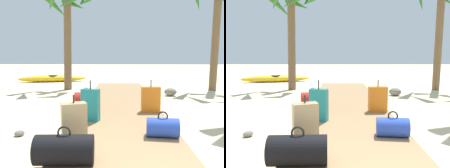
# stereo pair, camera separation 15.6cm
# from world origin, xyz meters

# --- Properties ---
(ground_plane) EXTENTS (60.00, 60.00, 0.00)m
(ground_plane) POSITION_xyz_m (0.00, 3.66, 0.00)
(ground_plane) COLOR beige
(boardwalk) EXTENTS (1.92, 9.16, 0.08)m
(boardwalk) POSITION_xyz_m (0.00, 4.58, 0.04)
(boardwalk) COLOR #9E7A51
(boardwalk) RESTS_ON ground
(duffel_bag_red) EXTENTS (0.64, 0.52, 0.51)m
(duffel_bag_red) POSITION_xyz_m (-0.86, 4.01, 0.28)
(duffel_bag_red) COLOR red
(duffel_bag_red) RESTS_ON boardwalk
(duffel_bag_blue) EXTENTS (0.54, 0.37, 0.42)m
(duffel_bag_blue) POSITION_xyz_m (0.64, 1.95, 0.24)
(duffel_bag_blue) COLOR #2847B7
(duffel_bag_blue) RESTS_ON boardwalk
(suitcase_teal) EXTENTS (0.39, 0.26, 0.81)m
(suitcase_teal) POSITION_xyz_m (-0.61, 2.86, 0.40)
(suitcase_teal) COLOR #197A7F
(suitcase_teal) RESTS_ON boardwalk
(suitcase_orange) EXTENTS (0.43, 0.20, 0.75)m
(suitcase_orange) POSITION_xyz_m (0.69, 3.63, 0.37)
(suitcase_orange) COLOR orange
(suitcase_orange) RESTS_ON boardwalk
(suitcase_tan) EXTENTS (0.40, 0.30, 0.74)m
(suitcase_tan) POSITION_xyz_m (-0.70, 1.56, 0.40)
(suitcase_tan) COLOR tan
(suitcase_tan) RESTS_ON boardwalk
(duffel_bag_black) EXTENTS (0.71, 0.39, 0.47)m
(duffel_bag_black) POSITION_xyz_m (-0.71, 0.98, 0.26)
(duffel_bag_black) COLOR black
(duffel_bag_black) RESTS_ON boardwalk
(palm_tree_far_left) EXTENTS (2.16, 2.04, 4.01)m
(palm_tree_far_left) POSITION_xyz_m (-2.10, 7.78, 2.97)
(palm_tree_far_left) COLOR brown
(palm_tree_far_left) RESTS_ON ground
(palm_tree_far_right) EXTENTS (2.30, 2.30, 4.40)m
(palm_tree_far_right) POSITION_xyz_m (3.64, 7.50, 3.31)
(palm_tree_far_right) COLOR brown
(palm_tree_far_right) RESTS_ON ground
(kayak) EXTENTS (3.52, 1.49, 0.35)m
(kayak) POSITION_xyz_m (-3.46, 10.32, 0.17)
(kayak) COLOR gold
(kayak) RESTS_ON ground
(rock_left_mid) EXTENTS (0.23, 0.23, 0.09)m
(rock_left_mid) POSITION_xyz_m (-1.77, 2.17, 0.05)
(rock_left_mid) COLOR slate
(rock_left_mid) RESTS_ON ground
(rock_right_far) EXTENTS (0.26, 0.26, 0.16)m
(rock_right_far) POSITION_xyz_m (1.30, 6.26, 0.08)
(rock_right_far) COLOR #5B5651
(rock_right_far) RESTS_ON ground
(rock_right_mid) EXTENTS (0.43, 0.37, 0.27)m
(rock_right_mid) POSITION_xyz_m (1.73, 6.22, 0.14)
(rock_right_mid) COLOR gray
(rock_right_mid) RESTS_ON ground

